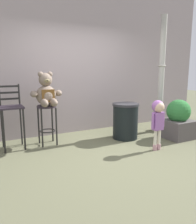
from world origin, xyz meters
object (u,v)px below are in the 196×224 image
object	(u,v)px
bar_stool_with_teddy	(47,117)
planter_with_shrub	(178,121)
trash_bin	(125,121)
child_walking	(158,114)
lamppost	(161,88)
bar_chair_empty	(12,111)
teddy_bear	(46,93)

from	to	relation	value
bar_stool_with_teddy	planter_with_shrub	size ratio (longest dim) A/B	0.93
bar_stool_with_teddy	trash_bin	size ratio (longest dim) A/B	1.03
planter_with_shrub	bar_stool_with_teddy	bearing A→B (deg)	161.43
child_walking	lamppost	size ratio (longest dim) A/B	0.35
bar_stool_with_teddy	bar_chair_empty	bearing A→B (deg)	173.08
lamppost	teddy_bear	bearing A→B (deg)	175.31
bar_stool_with_teddy	teddy_bear	distance (m)	0.47
trash_bin	bar_chair_empty	xyz separation A→B (m)	(-2.24, 0.45, 0.32)
child_walking	trash_bin	xyz separation A→B (m)	(-0.11, 0.87, -0.29)
trash_bin	planter_with_shrub	world-z (taller)	planter_with_shrub
bar_stool_with_teddy	child_walking	size ratio (longest dim) A/B	0.85
bar_stool_with_teddy	child_walking	distance (m)	2.11
planter_with_shrub	trash_bin	bearing A→B (deg)	153.50
teddy_bear	trash_bin	size ratio (longest dim) A/B	0.85
teddy_bear	trash_bin	xyz separation A→B (m)	(1.60, -0.34, -0.64)
lamppost	bar_stool_with_teddy	bearing A→B (deg)	174.67
planter_with_shrub	child_walking	bearing A→B (deg)	-158.44
lamppost	bar_chair_empty	bearing A→B (deg)	174.36
child_walking	bar_chair_empty	world-z (taller)	bar_chair_empty
bar_stool_with_teddy	planter_with_shrub	distance (m)	2.77
trash_bin	bar_chair_empty	bearing A→B (deg)	168.65
lamppost	planter_with_shrub	bearing A→B (deg)	-94.90
bar_stool_with_teddy	trash_bin	bearing A→B (deg)	-13.07
teddy_bear	bar_chair_empty	xyz separation A→B (m)	(-0.64, 0.11, -0.32)
trash_bin	teddy_bear	bearing A→B (deg)	167.96
child_walking	lamppost	xyz separation A→B (m)	(0.97, 0.99, 0.38)
lamppost	bar_chair_empty	world-z (taller)	lamppost
teddy_bear	lamppost	size ratio (longest dim) A/B	0.24
bar_stool_with_teddy	child_walking	bearing A→B (deg)	-36.08
bar_stool_with_teddy	child_walking	world-z (taller)	child_walking
child_walking	bar_chair_empty	distance (m)	2.69
lamppost	child_walking	bearing A→B (deg)	-134.33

